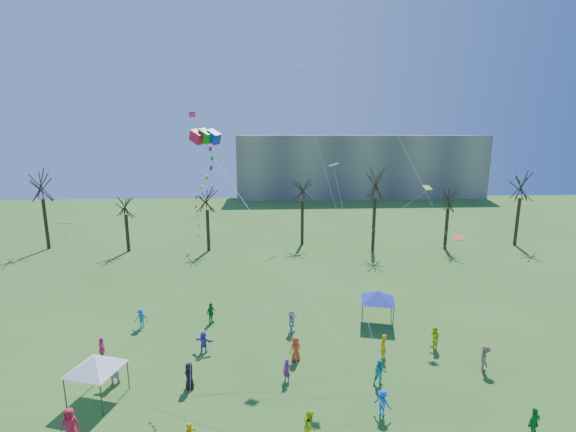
{
  "coord_description": "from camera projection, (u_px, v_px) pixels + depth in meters",
  "views": [
    {
      "loc": [
        -1.43,
        -17.63,
        15.73
      ],
      "look_at": [
        -0.14,
        5.0,
        11.0
      ],
      "focal_mm": 25.0,
      "sensor_mm": 36.0,
      "label": 1
    }
  ],
  "objects": [
    {
      "name": "festival_crowd",
      "position": [
        275.0,
        359.0,
        26.78
      ],
      "size": [
        27.0,
        15.0,
        1.86
      ],
      "color": "red",
      "rests_on": "ground"
    },
    {
      "name": "distant_building",
      "position": [
        359.0,
        166.0,
        100.35
      ],
      "size": [
        60.0,
        14.0,
        15.0
      ],
      "primitive_type": "cube",
      "color": "gray",
      "rests_on": "ground"
    },
    {
      "name": "small_kites_aloft",
      "position": [
        288.0,
        166.0,
        28.46
      ],
      "size": [
        28.74,
        17.0,
        32.79
      ],
      "color": "#D74F0B",
      "rests_on": "ground"
    },
    {
      "name": "bare_tree_row",
      "position": [
        301.0,
        196.0,
        54.15
      ],
      "size": [
        71.37,
        9.57,
        11.26
      ],
      "color": "black",
      "rests_on": "ground"
    },
    {
      "name": "canopy_tent_white",
      "position": [
        95.0,
        363.0,
        23.69
      ],
      "size": [
        3.6,
        3.6,
        2.82
      ],
      "color": "#3F3F44",
      "rests_on": "ground"
    },
    {
      "name": "big_box_kite",
      "position": [
        205.0,
        205.0,
        26.35
      ],
      "size": [
        6.33,
        7.41,
        20.89
      ],
      "color": "red",
      "rests_on": "ground"
    },
    {
      "name": "canopy_tent_blue",
      "position": [
        378.0,
        296.0,
        33.32
      ],
      "size": [
        3.67,
        3.67,
        2.84
      ],
      "color": "#3F3F44",
      "rests_on": "ground"
    }
  ]
}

